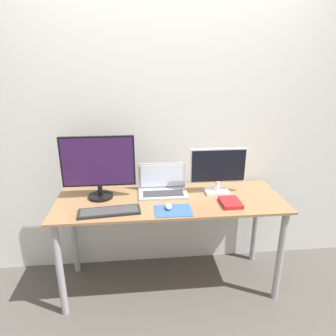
{
  "coord_description": "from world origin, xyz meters",
  "views": [
    {
      "loc": [
        -0.22,
        -1.74,
        1.76
      ],
      "look_at": [
        -0.01,
        0.33,
        1.02
      ],
      "focal_mm": 32.0,
      "sensor_mm": 36.0,
      "label": 1
    }
  ],
  "objects_px": {
    "laptop": "(163,186)",
    "mouse": "(169,207)",
    "monitor_right": "(218,169)",
    "monitor_left": "(98,166)",
    "book": "(230,203)",
    "keyboard": "(109,211)"
  },
  "relations": [
    {
      "from": "monitor_left",
      "to": "monitor_right",
      "type": "relative_size",
      "value": 1.23
    },
    {
      "from": "mouse",
      "to": "monitor_left",
      "type": "bearing_deg",
      "value": 153.17
    },
    {
      "from": "keyboard",
      "to": "mouse",
      "type": "bearing_deg",
      "value": 0.9
    },
    {
      "from": "monitor_right",
      "to": "book",
      "type": "xyz_separation_m",
      "value": [
        0.05,
        -0.22,
        -0.18
      ]
    },
    {
      "from": "laptop",
      "to": "mouse",
      "type": "relative_size",
      "value": 5.21
    },
    {
      "from": "monitor_left",
      "to": "mouse",
      "type": "distance_m",
      "value": 0.61
    },
    {
      "from": "laptop",
      "to": "keyboard",
      "type": "relative_size",
      "value": 0.87
    },
    {
      "from": "monitor_left",
      "to": "laptop",
      "type": "height_order",
      "value": "monitor_left"
    },
    {
      "from": "monitor_right",
      "to": "monitor_left",
      "type": "bearing_deg",
      "value": -180.0
    },
    {
      "from": "laptop",
      "to": "mouse",
      "type": "bearing_deg",
      "value": -86.49
    },
    {
      "from": "laptop",
      "to": "mouse",
      "type": "distance_m",
      "value": 0.3
    },
    {
      "from": "monitor_left",
      "to": "book",
      "type": "bearing_deg",
      "value": -12.72
    },
    {
      "from": "monitor_left",
      "to": "mouse",
      "type": "bearing_deg",
      "value": -26.83
    },
    {
      "from": "monitor_left",
      "to": "keyboard",
      "type": "xyz_separation_m",
      "value": [
        0.09,
        -0.26,
        -0.25
      ]
    },
    {
      "from": "monitor_right",
      "to": "keyboard",
      "type": "xyz_separation_m",
      "value": [
        -0.82,
        -0.26,
        -0.19
      ]
    },
    {
      "from": "monitor_left",
      "to": "keyboard",
      "type": "distance_m",
      "value": 0.37
    },
    {
      "from": "keyboard",
      "to": "monitor_right",
      "type": "bearing_deg",
      "value": 17.43
    },
    {
      "from": "monitor_right",
      "to": "laptop",
      "type": "distance_m",
      "value": 0.45
    },
    {
      "from": "monitor_left",
      "to": "book",
      "type": "distance_m",
      "value": 1.01
    },
    {
      "from": "monitor_right",
      "to": "book",
      "type": "bearing_deg",
      "value": -77.84
    },
    {
      "from": "mouse",
      "to": "monitor_right",
      "type": "bearing_deg",
      "value": 31.46
    },
    {
      "from": "mouse",
      "to": "book",
      "type": "bearing_deg",
      "value": 4.5
    }
  ]
}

